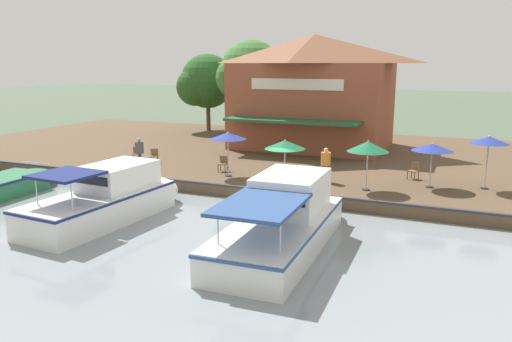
{
  "coord_description": "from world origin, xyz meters",
  "views": [
    {
      "loc": [
        20.83,
        8.23,
        6.42
      ],
      "look_at": [
        -1.0,
        -1.25,
        1.3
      ],
      "focal_mm": 35.0,
      "sensor_mm": 36.0,
      "label": 1
    }
  ],
  "objects": [
    {
      "name": "ground_plane",
      "position": [
        0.0,
        0.0,
        0.0
      ],
      "size": [
        220.0,
        220.0,
        0.0
      ],
      "primitive_type": "plane",
      "color": "#4C5B47"
    },
    {
      "name": "patio_umbrella_mid_patio_left",
      "position": [
        -2.11,
        3.92,
        2.68
      ],
      "size": [
        1.93,
        1.93,
        2.37
      ],
      "color": "#B7B7B7",
      "rests_on": "quay_deck"
    },
    {
      "name": "patio_umbrella_by_entrance",
      "position": [
        -1.91,
        -0.09,
        2.54
      ],
      "size": [
        2.01,
        2.01,
        2.2
      ],
      "color": "#B7B7B7",
      "rests_on": "quay_deck"
    },
    {
      "name": "cafe_chair_mid_patio",
      "position": [
        -3.81,
        -10.46,
        1.08
      ],
      "size": [
        0.58,
        0.58,
        0.85
      ],
      "color": "brown",
      "rests_on": "quay_deck"
    },
    {
      "name": "person_near_entrance",
      "position": [
        -2.23,
        -9.04,
        1.68
      ],
      "size": [
        0.49,
        0.49,
        1.72
      ],
      "color": "#4C4C56",
      "rests_on": "quay_deck"
    },
    {
      "name": "motorboat_fourth_along",
      "position": [
        4.65,
        -5.32,
        0.94
      ],
      "size": [
        8.0,
        3.04,
        2.36
      ],
      "color": "white",
      "rests_on": "river_water"
    },
    {
      "name": "cafe_chair_back_row_seat",
      "position": [
        -5.44,
        5.7,
        1.08
      ],
      "size": [
        0.58,
        0.58,
        0.85
      ],
      "color": "brown",
      "rests_on": "quay_deck"
    },
    {
      "name": "quay_edge_fender",
      "position": [
        -0.1,
        0.0,
        0.65
      ],
      "size": [
        0.2,
        50.4,
        0.1
      ],
      "primitive_type": "cube",
      "color": "#2D2D33",
      "rests_on": "quay_deck"
    },
    {
      "name": "tree_downstream_bank",
      "position": [
        -16.3,
        -8.61,
        5.71
      ],
      "size": [
        5.24,
        4.99,
        7.74
      ],
      "color": "brown",
      "rests_on": "quay_deck"
    },
    {
      "name": "patio_umbrella_mid_patio_right",
      "position": [
        -3.88,
        6.61,
        2.55
      ],
      "size": [
        1.93,
        1.93,
        2.17
      ],
      "color": "#B7B7B7",
      "rests_on": "quay_deck"
    },
    {
      "name": "patio_umbrella_far_corner",
      "position": [
        -4.64,
        9.04,
        2.93
      ],
      "size": [
        1.77,
        1.77,
        2.56
      ],
      "color": "#B7B7B7",
      "rests_on": "quay_deck"
    },
    {
      "name": "waterfront_restaurant",
      "position": [
        -13.35,
        -2.22,
        4.58
      ],
      "size": [
        9.38,
        10.77,
        7.84
      ],
      "color": "brown",
      "rests_on": "quay_deck"
    },
    {
      "name": "quay_deck",
      "position": [
        -11.0,
        0.0,
        0.3
      ],
      "size": [
        22.0,
        56.0,
        0.6
      ],
      "primitive_type": "cube",
      "color": "brown",
      "rests_on": "ground"
    },
    {
      "name": "person_at_quay_edge",
      "position": [
        -3.07,
        1.67,
        1.69
      ],
      "size": [
        0.49,
        0.49,
        1.73
      ],
      "color": "#B23338",
      "rests_on": "quay_deck"
    },
    {
      "name": "cafe_chair_under_first_umbrella",
      "position": [
        -3.68,
        -9.06,
        1.08
      ],
      "size": [
        0.59,
        0.59,
        0.85
      ],
      "color": "brown",
      "rests_on": "quay_deck"
    },
    {
      "name": "motorboat_far_downstream",
      "position": [
        4.5,
        2.38,
        0.94
      ],
      "size": [
        9.14,
        3.15,
        2.44
      ],
      "color": "white",
      "rests_on": "river_water"
    },
    {
      "name": "patio_umbrella_near_quay_edge",
      "position": [
        -2.22,
        -3.37,
        2.74
      ],
      "size": [
        1.92,
        1.92,
        2.36
      ],
      "color": "#B7B7B7",
      "rests_on": "quay_deck"
    },
    {
      "name": "cafe_chair_beside_entrance",
      "position": [
        -3.22,
        -4.2,
        1.08
      ],
      "size": [
        0.51,
        0.51,
        0.85
      ],
      "color": "brown",
      "rests_on": "quay_deck"
    },
    {
      "name": "tree_behind_restaurant",
      "position": [
        -18.01,
        -13.55,
        4.81
      ],
      "size": [
        4.96,
        4.72,
        6.7
      ],
      "color": "brown",
      "rests_on": "quay_deck"
    }
  ]
}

